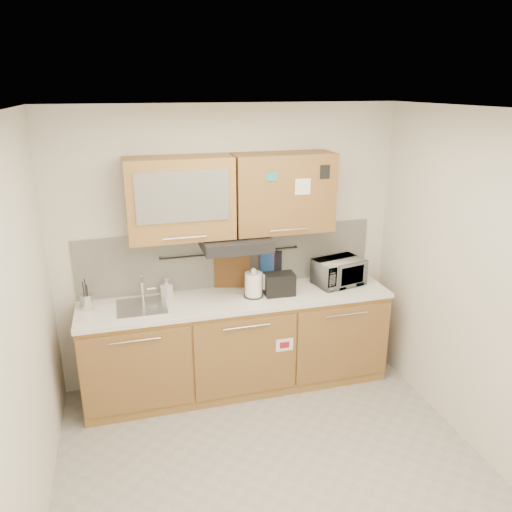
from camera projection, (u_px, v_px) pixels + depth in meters
floor at (276, 472)px, 3.73m from camera, size 3.20×3.20×0.00m
ceiling at (282, 111)px, 2.89m from camera, size 3.20×3.20×0.00m
wall_back at (230, 247)px, 4.68m from camera, size 3.20×0.00×3.20m
wall_left at (17, 346)px, 2.91m from camera, size 0.00×3.00×3.00m
wall_right at (483, 289)px, 3.71m from camera, size 0.00×3.00×3.00m
base_cabinet at (238, 347)px, 4.69m from camera, size 2.80×0.64×0.88m
countertop at (238, 299)px, 4.52m from camera, size 2.82×0.62×0.04m
backsplash at (230, 258)px, 4.70m from camera, size 2.80×0.02×0.56m
upper_cabinets at (232, 195)px, 4.34m from camera, size 1.82×0.37×0.70m
range_hood at (235, 243)px, 4.41m from camera, size 0.60×0.46×0.10m
sink at (142, 306)px, 4.32m from camera, size 0.42×0.40×0.26m
utensil_rail at (231, 253)px, 4.64m from camera, size 1.30×0.02×0.02m
utensil_crock at (87, 301)px, 4.26m from camera, size 0.14×0.14×0.27m
kettle at (254, 285)px, 4.50m from camera, size 0.20×0.18×0.28m
toaster at (280, 284)px, 4.54m from camera, size 0.28×0.17×0.21m
microwave at (339, 272)px, 4.77m from camera, size 0.51×0.40×0.25m
soap_bottle at (167, 288)px, 4.49m from camera, size 0.11×0.11×0.18m
cutting_board at (232, 276)px, 4.71m from camera, size 0.33×0.12×0.42m
oven_mitt at (267, 263)px, 4.76m from camera, size 0.14×0.07×0.22m
dark_pouch at (275, 262)px, 4.78m from camera, size 0.14×0.08×0.22m
pot_holder at (267, 260)px, 4.75m from camera, size 0.13×0.07×0.17m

